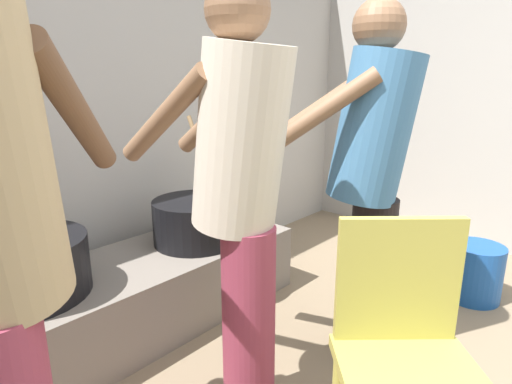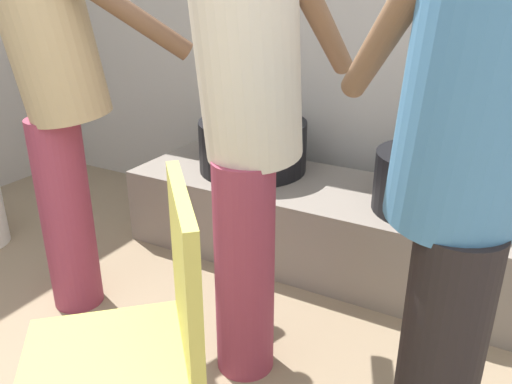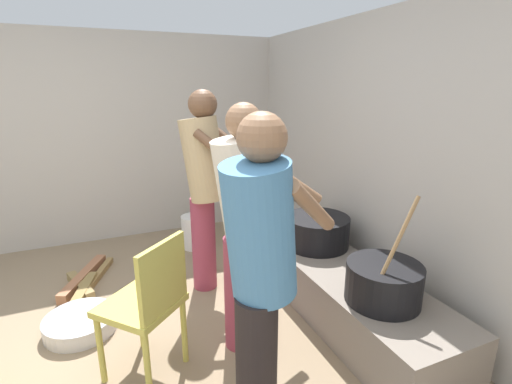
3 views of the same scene
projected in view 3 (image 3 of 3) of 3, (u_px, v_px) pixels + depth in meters
name	position (u px, v px, depth m)	size (l,w,h in m)	color
block_enclosure_left	(78.00, 141.00, 3.94)	(0.20, 4.78, 2.22)	#ADA8A0
block_enclosure_rear	(420.00, 169.00, 2.64)	(5.09, 0.20, 2.22)	#ADA8A0
hearth_ledge	(342.00, 291.00, 2.80)	(1.97, 0.60, 0.38)	slate
cooking_pot_main	(383.00, 282.00, 2.31)	(0.47, 0.47, 0.70)	black
cooking_pot_secondary	(317.00, 231.00, 3.11)	(0.54, 0.54, 0.25)	black
cook_in_cream_shirt	(244.00, 216.00, 2.28)	(0.35, 0.67, 1.59)	#8C3347
cook_in_blue_shirt	(261.00, 266.00, 1.65)	(0.64, 0.72, 1.59)	black
cook_in_tan_shirt	(205.00, 180.00, 2.96)	(0.70, 0.71, 1.66)	#8C3347
chair_olive	(148.00, 302.00, 2.11)	(0.57, 0.57, 0.88)	#B2A847
bucket_white_plastic	(195.00, 231.00, 3.97)	(0.27, 0.27, 0.35)	silver
metal_mixing_bowl	(81.00, 323.00, 2.63)	(0.49, 0.49, 0.11)	#B7B7BC
firewood_pile	(85.00, 283.00, 3.20)	(0.96, 0.46, 0.08)	#9C6444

